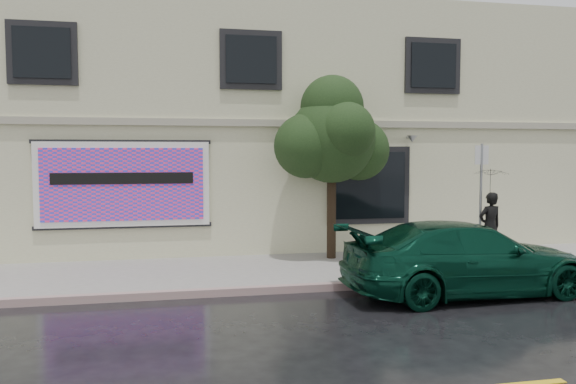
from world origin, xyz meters
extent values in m
plane|color=black|center=(0.00, 0.00, 0.00)|extent=(90.00, 90.00, 0.00)
cube|color=#9F9B96|center=(0.00, 3.25, 0.07)|extent=(20.00, 3.50, 0.15)
cube|color=gray|center=(0.00, 1.50, 0.07)|extent=(20.00, 0.18, 0.16)
cube|color=beige|center=(0.00, 9.00, 3.50)|extent=(20.00, 8.00, 7.00)
cube|color=#9E9984|center=(0.00, 4.96, 3.60)|extent=(20.00, 0.12, 0.18)
cube|color=black|center=(3.20, 4.96, 1.95)|extent=(2.30, 0.10, 2.10)
cube|color=black|center=(3.20, 4.90, 1.95)|extent=(2.00, 0.05, 1.80)
cube|color=black|center=(-5.00, 4.90, 5.20)|extent=(1.30, 0.05, 1.20)
cube|color=black|center=(0.00, 4.90, 5.20)|extent=(1.30, 0.05, 1.20)
cube|color=black|center=(5.00, 4.90, 5.20)|extent=(1.30, 0.05, 1.20)
cube|color=white|center=(-3.20, 4.93, 2.05)|extent=(4.20, 0.06, 2.10)
cube|color=#FF3883|center=(-3.20, 4.89, 2.05)|extent=(3.90, 0.04, 1.80)
cube|color=black|center=(-3.20, 4.96, 1.00)|extent=(4.30, 0.10, 0.10)
cube|color=black|center=(-3.20, 4.96, 3.10)|extent=(4.30, 0.10, 0.10)
cube|color=black|center=(-3.20, 4.86, 2.20)|extent=(3.40, 0.02, 0.28)
imported|color=#083424|center=(3.73, 0.66, 0.73)|extent=(5.12, 2.45, 1.46)
imported|color=black|center=(5.72, 3.11, 1.00)|extent=(0.67, 0.49, 1.70)
imported|color=black|center=(5.72, 3.11, 2.17)|extent=(1.13, 1.13, 0.64)
cylinder|color=black|center=(1.94, 4.20, 1.22)|extent=(0.23, 0.23, 2.13)
sphere|color=black|center=(1.94, 4.20, 3.17)|extent=(2.21, 2.21, 2.21)
cylinder|color=gray|center=(5.50, 3.20, 1.60)|extent=(0.06, 0.06, 2.90)
cube|color=silver|center=(5.50, 3.20, 2.77)|extent=(0.36, 0.03, 0.47)
camera|label=1|loc=(-1.95, -9.46, 2.83)|focal=35.00mm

